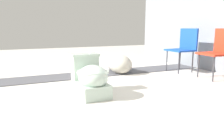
{
  "coord_description": "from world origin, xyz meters",
  "views": [
    {
      "loc": [
        2.51,
        -0.87,
        0.84
      ],
      "look_at": [
        -0.05,
        0.27,
        0.3
      ],
      "focal_mm": 35.0,
      "sensor_mm": 36.0,
      "label": 1
    }
  ],
  "objects_px": {
    "toilet": "(90,78)",
    "boulder_near": "(120,64)",
    "folding_chair_left": "(184,45)",
    "boulder_far": "(116,64)",
    "folding_chair_middle": "(220,48)"
  },
  "relations": [
    {
      "from": "toilet",
      "to": "folding_chair_left",
      "type": "relative_size",
      "value": 0.77
    },
    {
      "from": "folding_chair_left",
      "to": "boulder_far",
      "type": "height_order",
      "value": "folding_chair_left"
    },
    {
      "from": "boulder_near",
      "to": "toilet",
      "type": "bearing_deg",
      "value": -41.9
    },
    {
      "from": "folding_chair_left",
      "to": "boulder_far",
      "type": "distance_m",
      "value": 1.38
    },
    {
      "from": "folding_chair_middle",
      "to": "boulder_near",
      "type": "relative_size",
      "value": 1.7
    },
    {
      "from": "boulder_near",
      "to": "folding_chair_left",
      "type": "bearing_deg",
      "value": 76.52
    },
    {
      "from": "folding_chair_left",
      "to": "boulder_near",
      "type": "distance_m",
      "value": 1.31
    },
    {
      "from": "boulder_near",
      "to": "boulder_far",
      "type": "height_order",
      "value": "boulder_near"
    },
    {
      "from": "folding_chair_middle",
      "to": "boulder_far",
      "type": "xyz_separation_m",
      "value": [
        -1.28,
        -1.32,
        -0.37
      ]
    },
    {
      "from": "folding_chair_left",
      "to": "toilet",
      "type": "bearing_deg",
      "value": 17.54
    },
    {
      "from": "boulder_near",
      "to": "boulder_far",
      "type": "bearing_deg",
      "value": 173.65
    },
    {
      "from": "toilet",
      "to": "boulder_near",
      "type": "distance_m",
      "value": 1.41
    },
    {
      "from": "toilet",
      "to": "folding_chair_left",
      "type": "height_order",
      "value": "folding_chair_left"
    },
    {
      "from": "folding_chair_left",
      "to": "boulder_near",
      "type": "bearing_deg",
      "value": -15.0
    },
    {
      "from": "toilet",
      "to": "folding_chair_middle",
      "type": "distance_m",
      "value": 2.3
    }
  ]
}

